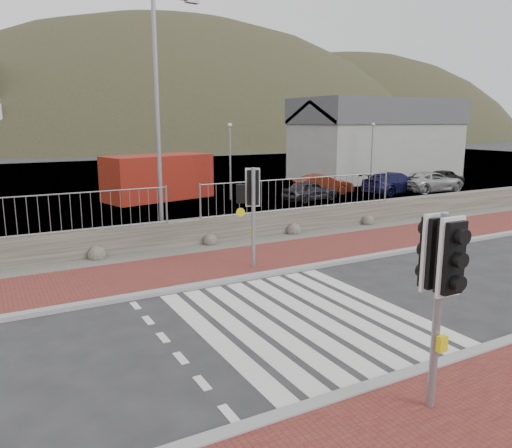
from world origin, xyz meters
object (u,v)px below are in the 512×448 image
car_e (445,178)px  streetlight (161,107)px  traffic_signal_near (440,272)px  shipping_container (158,177)px  car_a (310,191)px  car_d (431,182)px  car_c (393,183)px  traffic_signal_far (252,196)px  car_b (323,184)px

car_e → streetlight: bearing=96.7°
traffic_signal_near → shipping_container: traffic_signal_near is taller
car_a → car_e: bearing=-92.7°
traffic_signal_near → car_a: 19.95m
streetlight → car_d: size_ratio=1.89×
car_a → car_d: car_d is taller
traffic_signal_near → car_d: (18.29, 16.61, -1.54)m
car_e → traffic_signal_near: bearing=121.0°
car_d → car_e: (3.02, 1.52, -0.06)m
car_d → shipping_container: bearing=70.4°
car_c → car_e: bearing=-88.1°
traffic_signal_near → car_d: size_ratio=0.68×
car_c → car_d: size_ratio=1.00×
shipping_container → car_e: bearing=-25.3°
traffic_signal_far → car_e: 22.78m
car_b → car_d: bearing=-94.9°
car_c → car_b: bearing=56.6°
traffic_signal_far → traffic_signal_near: bearing=101.9°
streetlight → car_c: size_ratio=1.88×
car_a → car_c: car_c is taller
traffic_signal_far → car_c: size_ratio=0.67×
car_a → shipping_container: bearing=49.8°
streetlight → car_e: bearing=6.6°
traffic_signal_far → car_a: 13.08m
streetlight → shipping_container: streetlight is taller
streetlight → car_b: size_ratio=2.39×
shipping_container → car_d: shipping_container is taller
traffic_signal_near → car_e: (21.31, 18.14, -1.60)m
streetlight → car_d: 19.30m
car_d → traffic_signal_near: bearing=131.3°
traffic_signal_far → shipping_container: bearing=-76.9°
traffic_signal_far → car_e: bearing=-132.2°
shipping_container → car_e: 18.74m
shipping_container → car_c: size_ratio=1.31×
traffic_signal_near → car_b: size_ratio=0.86×
shipping_container → traffic_signal_near: bearing=-111.7°
shipping_container → traffic_signal_far: bearing=-111.3°
car_b → car_e: size_ratio=1.07×
streetlight → car_e: streetlight is taller
shipping_container → car_c: 13.67m
streetlight → car_c: 17.10m
car_a → car_e: car_e is taller
car_b → car_e: car_b is taller
traffic_signal_near → streetlight: streetlight is taller
shipping_container → car_c: shipping_container is taller
car_c → car_e: (5.52, 0.98, -0.09)m
car_c → car_e: size_ratio=1.36×
streetlight → traffic_signal_near: bearing=-99.5°
traffic_signal_far → car_a: (8.73, 9.60, -1.59)m
traffic_signal_far → car_d: traffic_signal_far is taller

